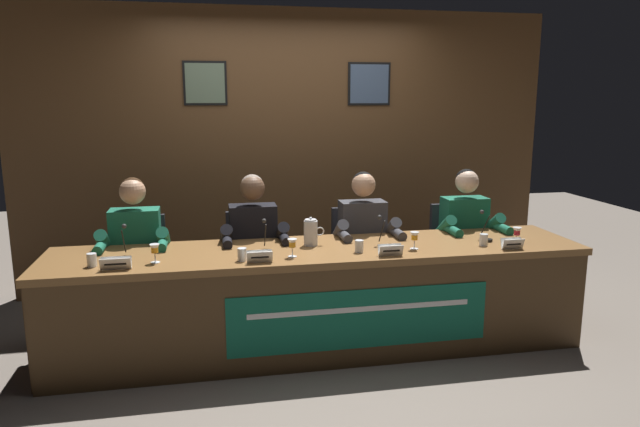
{
  "coord_description": "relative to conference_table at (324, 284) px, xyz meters",
  "views": [
    {
      "loc": [
        -0.77,
        -3.92,
        1.8
      ],
      "look_at": [
        0.0,
        0.0,
        1.0
      ],
      "focal_mm": 32.54,
      "sensor_mm": 36.0,
      "label": 1
    }
  ],
  "objects": [
    {
      "name": "ground_plane",
      "position": [
        -0.0,
        0.11,
        -0.52
      ],
      "size": [
        12.0,
        12.0,
        0.0
      ],
      "primitive_type": "plane",
      "color": "#70665B"
    },
    {
      "name": "wall_back_panelled",
      "position": [
        -0.0,
        1.63,
        0.78
      ],
      "size": [
        4.99,
        0.14,
        2.6
      ],
      "color": "brown",
      "rests_on": "ground_plane"
    },
    {
      "name": "conference_table",
      "position": [
        0.0,
        0.0,
        0.0
      ],
      "size": [
        3.79,
        0.79,
        0.75
      ],
      "color": "brown",
      "rests_on": "ground_plane"
    },
    {
      "name": "chair_far_left",
      "position": [
        -1.31,
        0.69,
        -0.08
      ],
      "size": [
        0.44,
        0.45,
        0.9
      ],
      "color": "black",
      "rests_on": "ground_plane"
    },
    {
      "name": "panelist_far_left",
      "position": [
        -1.31,
        0.49,
        0.19
      ],
      "size": [
        0.51,
        0.48,
        1.23
      ],
      "color": "black",
      "rests_on": "ground_plane"
    },
    {
      "name": "nameplate_far_left",
      "position": [
        -1.35,
        -0.16,
        0.27
      ],
      "size": [
        0.19,
        0.06,
        0.08
      ],
      "color": "white",
      "rests_on": "conference_table"
    },
    {
      "name": "juice_glass_far_left",
      "position": [
        -1.12,
        -0.05,
        0.32
      ],
      "size": [
        0.06,
        0.06,
        0.12
      ],
      "color": "white",
      "rests_on": "conference_table"
    },
    {
      "name": "water_cup_far_left",
      "position": [
        -1.51,
        -0.06,
        0.27
      ],
      "size": [
        0.06,
        0.06,
        0.08
      ],
      "color": "silver",
      "rests_on": "conference_table"
    },
    {
      "name": "microphone_far_left",
      "position": [
        -1.34,
        0.1,
        0.3
      ],
      "size": [
        0.06,
        0.17,
        0.22
      ],
      "color": "black",
      "rests_on": "conference_table"
    },
    {
      "name": "chair_center_left",
      "position": [
        -0.44,
        0.69,
        -0.08
      ],
      "size": [
        0.44,
        0.45,
        0.9
      ],
      "color": "black",
      "rests_on": "ground_plane"
    },
    {
      "name": "panelist_center_left",
      "position": [
        -0.44,
        0.49,
        0.19
      ],
      "size": [
        0.51,
        0.48,
        1.23
      ],
      "color": "black",
      "rests_on": "ground_plane"
    },
    {
      "name": "nameplate_center_left",
      "position": [
        -0.46,
        -0.18,
        0.27
      ],
      "size": [
        0.17,
        0.06,
        0.08
      ],
      "color": "white",
      "rests_on": "conference_table"
    },
    {
      "name": "juice_glass_center_left",
      "position": [
        -0.23,
        -0.08,
        0.32
      ],
      "size": [
        0.06,
        0.06,
        0.12
      ],
      "color": "white",
      "rests_on": "conference_table"
    },
    {
      "name": "water_cup_center_left",
      "position": [
        -0.57,
        -0.11,
        0.27
      ],
      "size": [
        0.06,
        0.06,
        0.08
      ],
      "color": "silver",
      "rests_on": "conference_table"
    },
    {
      "name": "microphone_center_left",
      "position": [
        -0.39,
        0.09,
        0.3
      ],
      "size": [
        0.06,
        0.17,
        0.22
      ],
      "color": "black",
      "rests_on": "conference_table"
    },
    {
      "name": "chair_center_right",
      "position": [
        0.43,
        0.69,
        -0.08
      ],
      "size": [
        0.44,
        0.45,
        0.9
      ],
      "color": "black",
      "rests_on": "ground_plane"
    },
    {
      "name": "panelist_center_right",
      "position": [
        0.43,
        0.49,
        0.19
      ],
      "size": [
        0.51,
        0.48,
        1.23
      ],
      "color": "black",
      "rests_on": "ground_plane"
    },
    {
      "name": "nameplate_center_right",
      "position": [
        0.42,
        -0.19,
        0.27
      ],
      "size": [
        0.17,
        0.06,
        0.08
      ],
      "color": "white",
      "rests_on": "conference_table"
    },
    {
      "name": "juice_glass_center_right",
      "position": [
        0.64,
        -0.05,
        0.32
      ],
      "size": [
        0.06,
        0.06,
        0.12
      ],
      "color": "white",
      "rests_on": "conference_table"
    },
    {
      "name": "water_cup_center_right",
      "position": [
        0.24,
        -0.05,
        0.27
      ],
      "size": [
        0.06,
        0.06,
        0.08
      ],
      "color": "silver",
      "rests_on": "conference_table"
    },
    {
      "name": "microphone_center_right",
      "position": [
        0.44,
        0.06,
        0.3
      ],
      "size": [
        0.06,
        0.17,
        0.22
      ],
      "color": "black",
      "rests_on": "conference_table"
    },
    {
      "name": "chair_far_right",
      "position": [
        1.31,
        0.69,
        -0.08
      ],
      "size": [
        0.44,
        0.45,
        0.9
      ],
      "color": "black",
      "rests_on": "ground_plane"
    },
    {
      "name": "panelist_far_right",
      "position": [
        1.31,
        0.49,
        0.19
      ],
      "size": [
        0.51,
        0.48,
        1.23
      ],
      "color": "black",
      "rests_on": "ground_plane"
    },
    {
      "name": "nameplate_far_right",
      "position": [
        1.32,
        -0.18,
        0.27
      ],
      "size": [
        0.16,
        0.06,
        0.08
      ],
      "color": "white",
      "rests_on": "conference_table"
    },
    {
      "name": "juice_glass_far_right",
      "position": [
        1.43,
        -0.05,
        0.32
      ],
      "size": [
        0.06,
        0.06,
        0.12
      ],
      "color": "white",
      "rests_on": "conference_table"
    },
    {
      "name": "water_cup_far_right",
      "position": [
        1.17,
        -0.05,
        0.27
      ],
      "size": [
        0.06,
        0.06,
        0.08
      ],
      "color": "silver",
      "rests_on": "conference_table"
    },
    {
      "name": "microphone_far_right",
      "position": [
        1.26,
        0.09,
        0.3
      ],
      "size": [
        0.06,
        0.17,
        0.22
      ],
      "color": "black",
      "rests_on": "conference_table"
    },
    {
      "name": "water_pitcher_central",
      "position": [
        -0.05,
        0.2,
        0.32
      ],
      "size": [
        0.15,
        0.1,
        0.21
      ],
      "color": "silver",
      "rests_on": "conference_table"
    }
  ]
}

